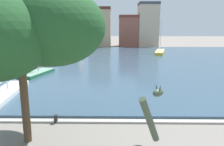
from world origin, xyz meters
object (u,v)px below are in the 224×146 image
sailboat_red (49,50)px  sailboat_yellow (160,52)px  sailboat_orange (46,61)px  sailboat_green (39,73)px  sailboat_white (9,91)px  shade_tree (19,33)px  mooring_bollard (56,119)px

sailboat_red → sailboat_yellow: bearing=-9.0°
sailboat_orange → sailboat_green: 8.06m
sailboat_white → sailboat_orange: size_ratio=1.25×
sailboat_red → sailboat_white: 35.21m
sailboat_white → sailboat_orange: (-1.77, 15.53, 0.21)m
shade_tree → mooring_bollard: shade_tree is taller
shade_tree → sailboat_yellow: bearing=69.3°
sailboat_orange → sailboat_green: size_ratio=0.77×
sailboat_white → sailboat_yellow: size_ratio=0.92×
sailboat_white → sailboat_green: sailboat_green is taller
sailboat_yellow → mooring_bollard: bearing=-111.1°
sailboat_green → shade_tree: size_ratio=1.21×
sailboat_white → sailboat_yellow: (19.20, 30.32, 0.06)m
sailboat_yellow → sailboat_green: bearing=-130.3°
sailboat_white → sailboat_orange: bearing=96.5°
sailboat_orange → sailboat_yellow: size_ratio=0.73×
shade_tree → sailboat_red: bearing=105.7°
sailboat_white → shade_tree: 10.48m
sailboat_red → sailboat_white: (7.08, -34.49, -0.07)m
mooring_bollard → shade_tree: bearing=-105.2°
sailboat_white → shade_tree: sailboat_white is taller
sailboat_red → shade_tree: size_ratio=0.82×
sailboat_white → mooring_bollard: 7.60m
sailboat_white → shade_tree: (4.79, -7.79, 5.11)m
sailboat_red → shade_tree: (11.87, -42.28, 5.04)m
sailboat_white → sailboat_red: bearing=101.6°
sailboat_orange → sailboat_yellow: bearing=35.2°
sailboat_yellow → sailboat_red: bearing=171.0°
sailboat_red → mooring_bollard: 41.69m
sailboat_green → shade_tree: 16.97m
sailboat_red → sailboat_green: size_ratio=0.68×
sailboat_yellow → shade_tree: 41.06m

